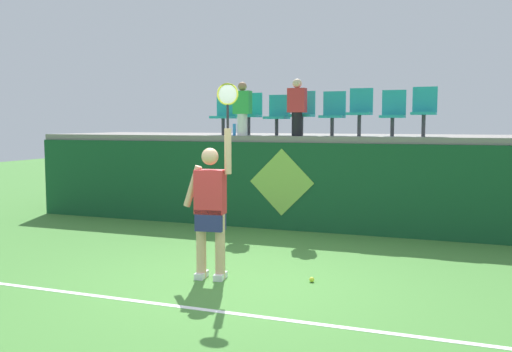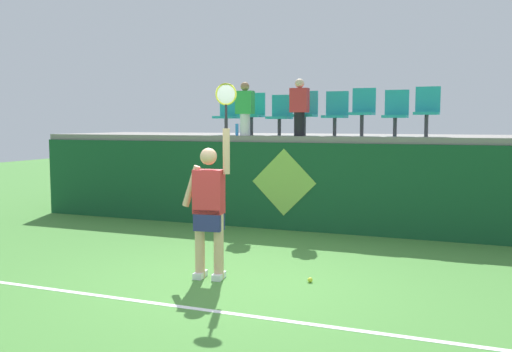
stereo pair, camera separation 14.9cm
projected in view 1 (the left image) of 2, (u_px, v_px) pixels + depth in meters
ground_plane at (233, 282)px, 7.21m from camera, size 40.00×40.00×0.00m
court_back_wall at (309, 187)px, 10.58m from camera, size 12.11×0.20×1.66m
spectator_platform at (327, 138)px, 11.79m from camera, size 12.11×2.88×0.12m
court_baseline_stripe at (194, 308)px, 6.19m from camera, size 10.90×0.08×0.01m
tennis_player at (211, 206)px, 7.29m from camera, size 0.75×0.30×2.53m
tennis_ball at (312, 280)px, 7.21m from camera, size 0.07×0.07×0.07m
water_bottle at (234, 130)px, 11.13m from camera, size 0.06×0.06×0.23m
stadium_chair_0 at (225, 114)px, 11.67m from camera, size 0.44×0.42×0.79m
stadium_chair_1 at (250, 112)px, 11.48m from camera, size 0.44×0.42×0.86m
stadium_chair_2 at (278, 114)px, 11.27m from camera, size 0.44×0.42×0.81m
stadium_chair_3 at (303, 111)px, 11.09m from camera, size 0.44×0.42×0.88m
stadium_chair_4 at (333, 112)px, 10.88m from camera, size 0.44×0.42×0.86m
stadium_chair_5 at (360, 109)px, 10.69m from camera, size 0.44×0.42×0.91m
stadium_chair_6 at (393, 111)px, 10.49m from camera, size 0.44×0.42×0.86m
stadium_chair_7 at (424, 109)px, 10.29m from camera, size 0.44×0.42×0.91m
spectator_0 at (297, 106)px, 10.71m from camera, size 0.34×0.20×1.08m
spectator_1 at (242, 108)px, 11.08m from camera, size 0.34×0.20×1.05m
wall_signage_mount at (281, 230)px, 10.73m from camera, size 1.27×0.01×1.55m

